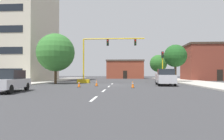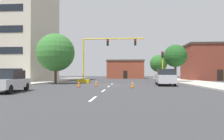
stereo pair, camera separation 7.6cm
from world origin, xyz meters
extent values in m
plane|color=#38383A|center=(0.00, 0.00, 0.00)|extent=(160.00, 160.00, 0.00)
cube|color=#B2ADA3|center=(-12.81, 8.00, 0.07)|extent=(6.00, 56.00, 0.14)
cube|color=#B2ADA3|center=(12.81, 8.00, 0.07)|extent=(6.00, 56.00, 0.14)
cube|color=silver|center=(0.00, -14.00, 0.00)|extent=(0.16, 2.40, 0.01)
cube|color=silver|center=(0.00, -8.50, 0.00)|extent=(0.16, 2.40, 0.01)
cube|color=silver|center=(0.00, -3.00, 0.00)|extent=(0.16, 2.40, 0.01)
cube|color=silver|center=(0.00, 2.50, 0.00)|extent=(0.16, 2.40, 0.01)
cube|color=beige|center=(-19.61, 11.18, 11.71)|extent=(13.76, 13.45, 23.43)
cube|color=brown|center=(1.79, 33.63, 2.42)|extent=(10.25, 8.40, 4.83)
cube|color=#4C4238|center=(1.79, 33.63, 5.03)|extent=(10.55, 8.70, 0.40)
cube|color=black|center=(1.79, 29.40, 1.10)|extent=(1.10, 0.06, 2.20)
cube|color=brown|center=(19.99, 18.47, 3.59)|extent=(10.69, 8.10, 7.17)
cube|color=#3D2D23|center=(19.99, 18.47, 7.37)|extent=(10.99, 8.40, 0.40)
cube|color=black|center=(19.99, 14.39, 1.10)|extent=(1.10, 0.06, 2.20)
cube|color=yellow|center=(-4.56, 4.98, 0.28)|extent=(1.80, 1.20, 0.55)
cylinder|color=yellow|center=(-4.56, 4.98, 3.65)|extent=(0.20, 0.20, 6.20)
cylinder|color=yellow|center=(0.09, 4.98, 6.75)|extent=(9.32, 0.16, 0.16)
cube|color=black|center=(-0.84, 4.98, 6.18)|extent=(0.32, 0.36, 0.95)
sphere|color=red|center=(-0.84, 4.79, 6.45)|extent=(0.20, 0.20, 0.20)
sphere|color=#38280A|center=(-0.84, 4.79, 6.17)|extent=(0.20, 0.20, 0.20)
sphere|color=black|center=(-0.84, 4.79, 5.89)|extent=(0.20, 0.20, 0.20)
cube|color=black|center=(3.35, 4.98, 6.18)|extent=(0.32, 0.36, 0.95)
sphere|color=red|center=(3.35, 4.79, 6.45)|extent=(0.20, 0.20, 0.20)
sphere|color=#38280A|center=(3.35, 4.79, 6.17)|extent=(0.20, 0.20, 0.20)
sphere|color=black|center=(3.35, 4.79, 5.89)|extent=(0.20, 0.20, 0.20)
cylinder|color=yellow|center=(7.52, 5.57, 2.40)|extent=(0.14, 0.14, 4.80)
cube|color=black|center=(7.52, 5.57, 4.33)|extent=(0.32, 0.36, 0.95)
sphere|color=red|center=(7.52, 5.38, 4.60)|extent=(0.20, 0.20, 0.20)
sphere|color=#38280A|center=(7.52, 5.38, 4.32)|extent=(0.20, 0.20, 0.20)
sphere|color=black|center=(7.52, 5.38, 4.04)|extent=(0.20, 0.20, 0.20)
cylinder|color=#4C3823|center=(10.06, 8.12, 1.49)|extent=(0.36, 0.36, 2.97)
sphere|color=#1E511E|center=(10.06, 8.12, 4.36)|extent=(3.70, 3.70, 3.70)
cylinder|color=brown|center=(9.03, 18.73, 1.11)|extent=(0.36, 0.36, 2.23)
sphere|color=#286023|center=(9.03, 18.73, 3.62)|extent=(3.72, 3.72, 3.72)
cylinder|color=#4C3823|center=(-8.02, 2.31, 1.21)|extent=(0.36, 0.36, 2.43)
sphere|color=#33702D|center=(-8.02, 2.31, 4.44)|extent=(5.35, 5.35, 5.35)
cube|color=#BCBCC1|center=(6.72, -0.44, 0.81)|extent=(2.41, 5.54, 0.95)
cube|color=#1E2328|center=(6.65, -1.34, 1.64)|extent=(1.97, 1.93, 0.70)
cube|color=#BCBCC1|center=(6.81, 0.74, 1.37)|extent=(2.21, 2.95, 0.16)
cylinder|color=black|center=(7.47, -2.34, 0.34)|extent=(0.27, 0.69, 0.68)
cylinder|color=black|center=(5.68, -2.20, 0.34)|extent=(0.27, 0.69, 0.68)
cylinder|color=black|center=(7.75, 1.32, 0.34)|extent=(0.27, 0.69, 0.68)
cylinder|color=black|center=(5.96, 1.46, 0.34)|extent=(0.27, 0.69, 0.68)
cube|color=#B7B7BC|center=(-7.30, -10.42, 0.69)|extent=(2.30, 4.66, 0.70)
cube|color=#1E2328|center=(-7.31, -10.32, 1.39)|extent=(1.93, 2.46, 0.70)
cylinder|color=black|center=(-8.28, -8.98, 0.34)|extent=(0.29, 0.70, 0.68)
cylinder|color=black|center=(-6.64, -8.82, 0.34)|extent=(0.29, 0.70, 0.68)
cylinder|color=black|center=(-6.33, -11.86, 0.34)|extent=(0.29, 0.70, 0.68)
cube|color=black|center=(-3.11, -4.32, 0.02)|extent=(0.36, 0.36, 0.04)
cone|color=orange|center=(-3.11, -4.32, 0.37)|extent=(0.28, 0.28, 0.66)
cylinder|color=white|center=(-3.11, -4.32, 0.45)|extent=(0.19, 0.19, 0.08)
cube|color=black|center=(-1.47, -2.54, 0.02)|extent=(0.36, 0.36, 0.04)
cone|color=orange|center=(-1.47, -2.54, 0.38)|extent=(0.28, 0.28, 0.68)
cylinder|color=white|center=(-1.47, -2.54, 0.46)|extent=(0.19, 0.19, 0.08)
cube|color=black|center=(2.59, -5.10, 0.02)|extent=(0.36, 0.36, 0.04)
cone|color=orange|center=(2.59, -5.10, 0.39)|extent=(0.28, 0.28, 0.69)
cylinder|color=white|center=(2.59, -5.10, 0.47)|extent=(0.19, 0.19, 0.08)
camera|label=1|loc=(1.82, -25.70, 1.49)|focal=32.45mm
camera|label=2|loc=(1.90, -25.70, 1.49)|focal=32.45mm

